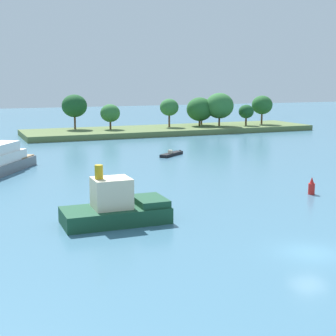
{
  "coord_description": "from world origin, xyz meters",
  "views": [
    {
      "loc": [
        -22.71,
        -28.02,
        12.24
      ],
      "look_at": [
        1.52,
        30.12,
        1.2
      ],
      "focal_mm": 54.01,
      "sensor_mm": 36.0,
      "label": 1
    }
  ],
  "objects": [
    {
      "name": "fishing_skiff",
      "position": [
        9.19,
        47.0,
        0.26
      ],
      "size": [
        5.25,
        4.51,
        0.98
      ],
      "color": "black",
      "rests_on": "ground"
    },
    {
      "name": "treeline_island",
      "position": [
        25.46,
        80.95,
        2.8
      ],
      "size": [
        68.1,
        16.53,
        9.13
      ],
      "color": "#566B3D",
      "rests_on": "ground"
    },
    {
      "name": "ground_plane",
      "position": [
        0.0,
        0.0,
        0.0
      ],
      "size": [
        400.0,
        400.0,
        0.0
      ],
      "primitive_type": "plane",
      "color": "teal"
    },
    {
      "name": "channel_buoy_red",
      "position": [
        12.14,
        15.24,
        0.81
      ],
      "size": [
        0.7,
        0.7,
        1.9
      ],
      "color": "red",
      "rests_on": "ground"
    },
    {
      "name": "tugboat",
      "position": [
        -10.5,
        12.77,
        1.33
      ],
      "size": [
        9.4,
        4.52,
        5.17
      ],
      "color": "#19472D",
      "rests_on": "ground"
    }
  ]
}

